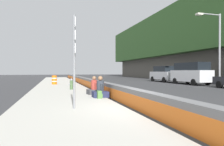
{
  "coord_description": "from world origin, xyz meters",
  "views": [
    {
      "loc": [
        -7.21,
        3.2,
        1.59
      ],
      "look_at": [
        6.91,
        -0.95,
        1.43
      ],
      "focal_mm": 31.93,
      "sensor_mm": 36.0,
      "label": 1
    }
  ],
  "objects": [
    {
      "name": "ground_plane",
      "position": [
        0.0,
        0.0,
        0.0
      ],
      "size": [
        160.0,
        160.0,
        0.0
      ],
      "primitive_type": "plane",
      "color": "#353538",
      "rests_on": "ground"
    },
    {
      "name": "sidewalk_strip",
      "position": [
        0.0,
        2.65,
        0.07
      ],
      "size": [
        80.0,
        4.4,
        0.14
      ],
      "primitive_type": "cube",
      "color": "#B5B2A8",
      "rests_on": "ground_plane"
    },
    {
      "name": "jersey_barrier",
      "position": [
        0.0,
        0.0,
        0.42
      ],
      "size": [
        76.0,
        0.45,
        0.85
      ],
      "color": "slate",
      "rests_on": "ground_plane"
    },
    {
      "name": "route_sign_post",
      "position": [
        0.51,
        2.44,
        2.23
      ],
      "size": [
        0.44,
        0.09,
        3.6
      ],
      "color": "gray",
      "rests_on": "sidewalk_strip"
    },
    {
      "name": "fire_hydrant",
      "position": [
        8.56,
        1.87,
        0.59
      ],
      "size": [
        0.26,
        0.46,
        0.88
      ],
      "color": "#47663D",
      "rests_on": "sidewalk_strip"
    },
    {
      "name": "seated_person_foreground",
      "position": [
        3.48,
        0.73,
        0.51
      ],
      "size": [
        0.75,
        0.84,
        1.17
      ],
      "color": "#23284C",
      "rests_on": "sidewalk_strip"
    },
    {
      "name": "seated_person_middle",
      "position": [
        4.94,
        0.79,
        0.49
      ],
      "size": [
        0.81,
        0.91,
        1.13
      ],
      "color": "#424247",
      "rests_on": "sidewalk_strip"
    },
    {
      "name": "backpack",
      "position": [
        3.05,
        0.88,
        0.33
      ],
      "size": [
        0.32,
        0.28,
        0.4
      ],
      "color": "#4C7A3D",
      "rests_on": "sidewalk_strip"
    },
    {
      "name": "construction_barrel",
      "position": [
        15.06,
        3.13,
        0.62
      ],
      "size": [
        0.54,
        0.54,
        0.95
      ],
      "color": "orange",
      "rests_on": "sidewalk_strip"
    },
    {
      "name": "street_lamp",
      "position": [
        9.98,
        -13.37,
        4.7
      ],
      "size": [
        0.44,
        3.05,
        7.69
      ],
      "color": "#9E9EA3",
      "rests_on": "ground_plane"
    },
    {
      "name": "parked_car_third",
      "position": [
        12.51,
        -12.19,
        1.35
      ],
      "size": [
        5.16,
        2.24,
        2.56
      ],
      "color": "silver",
      "rests_on": "ground_plane"
    },
    {
      "name": "parked_car_fourth",
      "position": [
        18.33,
        -12.13,
        1.18
      ],
      "size": [
        4.87,
        2.2,
        2.28
      ],
      "color": "silver",
      "rests_on": "ground_plane"
    }
  ]
}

